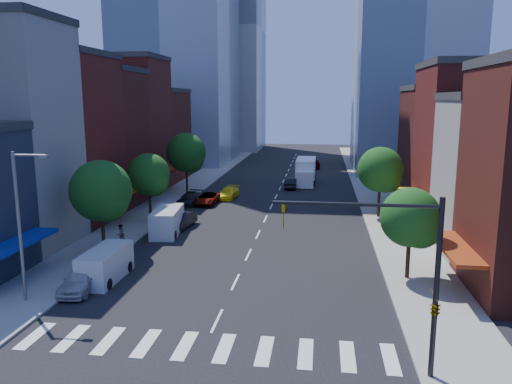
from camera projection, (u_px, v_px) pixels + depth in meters
ground at (217, 321)px, 27.65m from camera, size 220.00×220.00×0.00m
sidewalk_left at (188, 188)px, 68.21m from camera, size 5.00×120.00×0.15m
sidewalk_right at (374, 192)px, 65.01m from camera, size 5.00×120.00×0.15m
crosswalk at (205, 347)px, 24.72m from camera, size 19.00×3.00×0.01m
bldg_left_2 at (49, 141)px, 48.84m from camera, size 12.00×9.00×16.00m
bldg_left_3 at (89, 140)px, 57.21m from camera, size 12.00×8.00×15.00m
bldg_left_4 at (118, 127)px, 65.31m from camera, size 12.00×9.00×17.00m
bldg_left_5 at (144, 137)px, 74.94m from camera, size 12.00×10.00×13.00m
bldg_right_2 at (487, 148)px, 46.96m from camera, size 12.00×10.00×15.00m
bldg_right_3 at (458, 149)px, 56.89m from camera, size 12.00×10.00×13.00m
tower_far_w at (224, 30)px, 117.36m from camera, size 18.00×18.00×56.00m
traffic_signal at (423, 289)px, 21.22m from camera, size 7.24×2.24×8.00m
streetlight at (21, 218)px, 29.16m from camera, size 2.25×0.25×9.00m
tree_left_near at (102, 193)px, 38.85m from camera, size 4.80×4.80×7.30m
tree_left_mid at (150, 176)px, 49.63m from camera, size 4.20×4.20×6.65m
tree_left_far at (187, 154)px, 63.15m from camera, size 5.00×5.00×7.75m
tree_right_near at (413, 220)px, 33.10m from camera, size 4.00×4.00×6.20m
tree_right_far at (382, 171)px, 50.52m from camera, size 4.60×4.60×7.20m
parked_car_front at (81, 279)px, 31.84m from camera, size 2.13×4.62×1.54m
parked_car_second at (182, 220)px, 47.53m from camera, size 2.01×4.46×1.42m
parked_car_third at (207, 199)px, 57.93m from camera, size 2.39×4.87×1.33m
parked_car_rear at (190, 198)px, 57.94m from camera, size 2.45×4.98×1.39m
cargo_van_near at (105, 265)px, 33.65m from camera, size 2.10×5.08×2.16m
cargo_van_far at (167, 222)px, 45.13m from camera, size 2.74×5.67×2.33m
taxi at (228, 193)px, 61.34m from camera, size 2.46×4.97×1.39m
traffic_car_oncoming at (291, 183)px, 68.30m from camera, size 1.63×4.48×1.47m
traffic_car_far at (314, 164)px, 87.78m from camera, size 2.00×4.70×1.58m
box_truck at (306, 172)px, 71.77m from camera, size 2.83×8.90×3.58m
pedestrian_far at (120, 234)px, 41.53m from camera, size 0.95×1.03×1.70m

